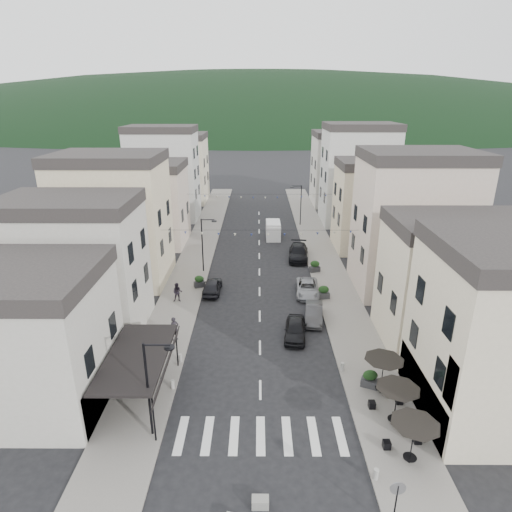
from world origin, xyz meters
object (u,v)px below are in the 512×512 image
(parked_car_a, at_px, (295,329))
(parked_car_c, at_px, (307,288))
(parked_car_b, at_px, (314,313))
(parked_car_e, at_px, (212,286))
(parked_car_d, at_px, (298,252))
(pedestrian_a, at_px, (175,329))
(delivery_van, at_px, (273,229))
(pedestrian_b, at_px, (178,292))

(parked_car_a, relative_size, parked_car_c, 0.89)
(parked_car_b, height_order, parked_car_e, parked_car_e)
(parked_car_c, relative_size, parked_car_d, 0.85)
(parked_car_a, xyz_separation_m, parked_car_b, (1.80, 2.73, -0.03))
(parked_car_c, relative_size, parked_car_e, 1.13)
(parked_car_c, bearing_deg, parked_car_b, -86.72)
(parked_car_b, bearing_deg, pedestrian_a, -156.36)
(parked_car_b, bearing_deg, parked_car_a, -116.28)
(parked_car_d, relative_size, parked_car_e, 1.32)
(parked_car_d, bearing_deg, parked_car_c, -84.41)
(parked_car_e, xyz_separation_m, delivery_van, (6.49, 17.57, 0.42))
(parked_car_a, xyz_separation_m, pedestrian_b, (-10.38, 6.05, 0.33))
(parked_car_a, relative_size, parked_car_b, 1.00)
(parked_car_e, distance_m, pedestrian_a, 9.03)
(parked_car_a, height_order, parked_car_e, parked_car_a)
(delivery_van, xyz_separation_m, pedestrian_b, (-9.47, -19.71, -0.08))
(pedestrian_a, bearing_deg, parked_car_e, 42.64)
(parked_car_b, relative_size, parked_car_c, 0.88)
(pedestrian_a, bearing_deg, parked_car_a, -30.75)
(parked_car_c, bearing_deg, pedestrian_b, -168.26)
(pedestrian_a, bearing_deg, parked_car_b, -17.88)
(parked_car_b, xyz_separation_m, parked_car_e, (-9.20, 5.47, 0.03))
(delivery_van, bearing_deg, parked_car_e, -110.42)
(parked_car_e, distance_m, pedestrian_b, 3.68)
(parked_car_c, xyz_separation_m, pedestrian_a, (-11.23, -8.46, 0.43))
(parked_car_d, bearing_deg, delivery_van, 113.85)
(parked_car_b, height_order, delivery_van, delivery_van)
(parked_car_a, xyz_separation_m, pedestrian_a, (-9.43, -0.60, 0.37))
(pedestrian_a, height_order, pedestrian_b, pedestrian_a)
(parked_car_b, bearing_deg, parked_car_e, 156.41)
(parked_car_a, bearing_deg, parked_car_d, 90.54)
(delivery_van, bearing_deg, parked_car_d, -71.88)
(parked_car_a, xyz_separation_m, delivery_van, (-0.91, 25.76, 0.42))
(parked_car_b, relative_size, pedestrian_a, 2.14)
(parked_car_c, distance_m, parked_car_d, 9.69)
(parked_car_a, height_order, pedestrian_a, pedestrian_a)
(delivery_van, relative_size, pedestrian_b, 2.60)
(pedestrian_b, bearing_deg, parked_car_a, -34.28)
(delivery_van, bearing_deg, pedestrian_b, -115.80)
(parked_car_e, bearing_deg, delivery_van, -108.61)
(parked_car_a, relative_size, pedestrian_a, 2.15)
(parked_car_e, bearing_deg, pedestrian_a, 78.70)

